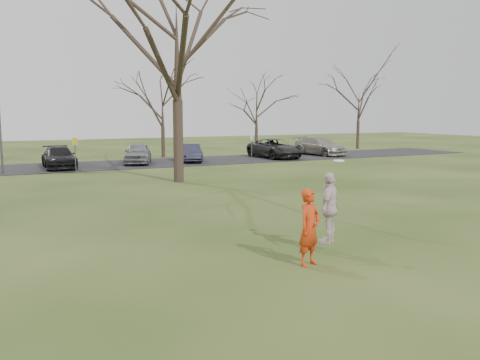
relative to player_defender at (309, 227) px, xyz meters
name	(u,v)px	position (x,y,z in m)	size (l,w,h in m)	color
ground	(313,260)	(0.36, 0.33, -0.91)	(120.00, 120.00, 0.00)	#1E380F
parking_strip	(99,165)	(0.36, 25.33, -0.89)	(62.00, 6.50, 0.04)	black
player_defender	(309,227)	(0.00, 0.00, 0.00)	(0.66, 0.43, 1.81)	red
car_3	(59,157)	(-2.27, 24.74, -0.19)	(1.89, 4.66, 1.35)	black
car_4	(138,153)	(3.02, 25.26, -0.15)	(1.69, 4.21, 1.43)	gray
car_5	(190,153)	(6.76, 24.95, -0.23)	(1.34, 3.85, 1.27)	#29293D
car_6	(275,148)	(13.74, 24.88, -0.13)	(2.43, 5.27, 1.47)	black
car_7	(320,146)	(18.44, 25.49, -0.14)	(2.04, 5.01, 1.45)	gray
catching_play	(329,208)	(1.10, 0.72, 0.26)	(1.12, 1.00, 2.14)	beige
sign_yellow	(75,148)	(-1.64, 22.33, 0.54)	(0.35, 0.35, 2.08)	#47474C
sign_white	(252,143)	(10.36, 22.33, 0.54)	(0.35, 0.35, 2.08)	#47474C
big_tree	(177,43)	(2.36, 15.33, 6.09)	(9.00, 9.00, 14.00)	#352821
small_tree_row	(140,108)	(4.74, 30.39, 2.99)	(55.00, 5.90, 8.50)	#352821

